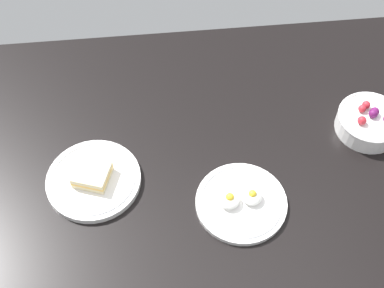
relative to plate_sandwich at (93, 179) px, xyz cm
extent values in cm
cube|color=black|center=(23.30, 6.87, -3.30)|extent=(140.72, 82.30, 4.00)
cylinder|color=white|center=(0.00, 0.00, -0.51)|extent=(21.55, 21.55, 1.57)
torus|color=#B7B7BC|center=(0.00, 0.00, 0.27)|extent=(19.46, 19.46, 0.50)
cube|color=beige|center=(0.00, 0.00, 0.87)|extent=(9.50, 9.22, 1.20)
cube|color=#E5B24C|center=(0.00, 0.00, 1.87)|extent=(9.50, 9.22, 0.80)
cube|color=beige|center=(0.00, 0.00, 2.87)|extent=(9.50, 9.22, 1.20)
cylinder|color=white|center=(32.58, -9.27, -0.67)|extent=(20.34, 20.34, 1.27)
torus|color=#B7B7BC|center=(32.58, -9.27, -0.03)|extent=(18.40, 18.40, 0.50)
ellipsoid|color=white|center=(29.84, -9.27, 1.26)|extent=(4.69, 4.69, 2.58)
sphere|color=yellow|center=(29.84, -9.27, 2.42)|extent=(1.88, 1.88, 1.88)
ellipsoid|color=white|center=(34.89, -8.91, 1.20)|extent=(4.47, 4.47, 2.46)
sphere|color=yellow|center=(34.89, -8.91, 2.30)|extent=(1.79, 1.79, 1.79)
cylinder|color=white|center=(66.74, 8.49, 0.99)|extent=(15.63, 15.63, 4.58)
torus|color=white|center=(66.74, 8.49, 3.29)|extent=(15.81, 15.81, 0.80)
sphere|color=#59144C|center=(66.84, 8.75, 4.20)|extent=(1.83, 1.83, 1.83)
sphere|color=#59144C|center=(67.51, 9.21, 4.35)|extent=(2.12, 2.12, 2.12)
sphere|color=#59144C|center=(66.91, 8.62, 4.37)|extent=(2.17, 2.17, 2.17)
sphere|color=#B2232D|center=(66.11, 11.50, 4.29)|extent=(2.00, 2.00, 2.00)
sphere|color=#B2232D|center=(64.82, 10.49, 4.22)|extent=(1.87, 1.87, 1.87)
sphere|color=#B2232D|center=(63.65, 7.16, 4.35)|extent=(2.13, 2.13, 2.13)
camera|label=1|loc=(15.86, -63.86, 100.02)|focal=48.30mm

